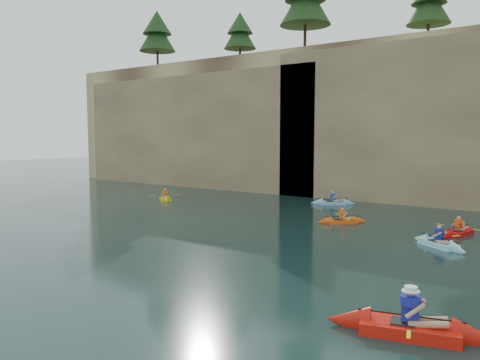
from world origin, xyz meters
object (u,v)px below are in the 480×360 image
Objects in this scene: main_kayaker at (409,328)px; kayaker_ltblue_near at (439,243)px; kayaker_orange at (342,221)px; kayaker_red_far at (458,232)px.

kayaker_ltblue_near is (-1.54, 9.77, -0.05)m from main_kayaker.
main_kayaker is at bearing -47.63° from kayaker_ltblue_near.
kayaker_orange is 0.78× the size of kayaker_red_far.
kayaker_red_far is (5.71, 0.33, 0.01)m from kayaker_orange.
main_kayaker is 1.29× the size of kayaker_red_far.
kayaker_ltblue_near reaches higher than kayaker_orange.
main_kayaker is at bearing -103.14° from kayaker_orange.
kayaker_ltblue_near is at bearing -168.59° from kayaker_red_far.
main_kayaker is 1.64× the size of kayaker_orange.
main_kayaker is at bearing -158.90° from kayaker_red_far.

